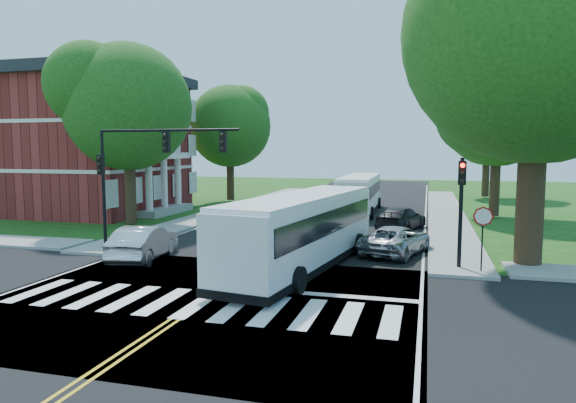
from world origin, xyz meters
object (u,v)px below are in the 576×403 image
(signal_nw, at_px, (145,160))
(hatchback, at_px, (144,243))
(bus_follow, at_px, (360,193))
(bus_lead, at_px, (303,230))
(dark_sedan, at_px, (401,218))
(suv, at_px, (396,240))
(signal_ne, at_px, (461,198))

(signal_nw, bearing_deg, hatchback, -64.77)
(signal_nw, relative_size, bus_follow, 0.65)
(signal_nw, height_order, bus_lead, signal_nw)
(dark_sedan, bearing_deg, bus_lead, 90.57)
(bus_lead, distance_m, hatchback, 7.22)
(bus_lead, relative_size, dark_sedan, 2.49)
(signal_nw, height_order, bus_follow, signal_nw)
(hatchback, relative_size, suv, 0.98)
(signal_ne, relative_size, hatchback, 0.95)
(bus_follow, distance_m, suv, 15.65)
(signal_nw, xyz_separation_m, dark_sedan, (11.24, 10.14, -3.67))
(suv, height_order, dark_sedan, dark_sedan)
(bus_follow, height_order, dark_sedan, bus_follow)
(signal_nw, distance_m, hatchback, 3.97)
(hatchback, distance_m, dark_sedan, 15.71)
(signal_nw, relative_size, suv, 1.50)
(signal_nw, relative_size, hatchback, 1.54)
(dark_sedan, bearing_deg, signal_nw, 59.08)
(signal_ne, relative_size, bus_lead, 0.37)
(bus_lead, bearing_deg, dark_sedan, -98.02)
(bus_lead, height_order, bus_follow, bus_lead)
(signal_ne, relative_size, dark_sedan, 0.92)
(bus_lead, bearing_deg, suv, -123.49)
(signal_nw, xyz_separation_m, suv, (11.40, 2.68, -3.71))
(signal_ne, height_order, bus_follow, signal_ne)
(suv, relative_size, dark_sedan, 0.99)
(bus_lead, xyz_separation_m, hatchback, (-7.16, -0.28, -0.83))
(signal_nw, relative_size, bus_lead, 0.60)
(signal_nw, distance_m, signal_ne, 14.13)
(bus_lead, bearing_deg, hatchback, 10.65)
(signal_nw, height_order, signal_ne, signal_nw)
(suv, bearing_deg, bus_follow, -59.89)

